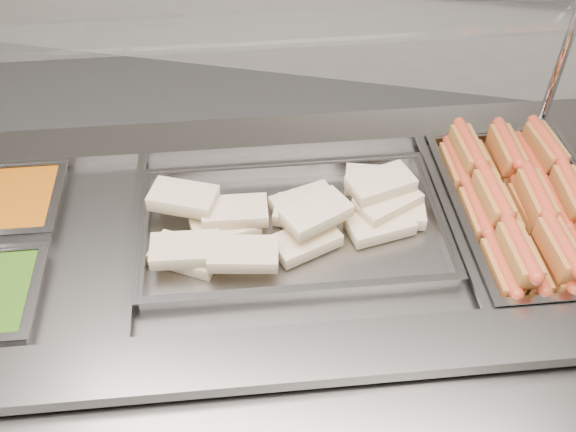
% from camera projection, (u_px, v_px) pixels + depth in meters
% --- Properties ---
extents(steam_counter, '(2.20, 1.45, 0.97)m').
position_uv_depth(steam_counter, '(270.00, 337.00, 1.93)').
color(steam_counter, gray).
rests_on(steam_counter, ground).
extents(sneeze_guard, '(1.79, 0.82, 0.47)m').
position_uv_depth(sneeze_guard, '(255.00, 33.00, 1.48)').
color(sneeze_guard, silver).
rests_on(sneeze_guard, steam_counter).
extents(pan_hotdogs, '(0.52, 0.67, 0.11)m').
position_uv_depth(pan_hotdogs, '(525.00, 219.00, 1.67)').
color(pan_hotdogs, gray).
rests_on(pan_hotdogs, steam_counter).
extents(pan_wraps, '(0.83, 0.63, 0.08)m').
position_uv_depth(pan_wraps, '(292.00, 231.00, 1.62)').
color(pan_wraps, gray).
rests_on(pan_wraps, steam_counter).
extents(hotdogs_in_buns, '(0.47, 0.62, 0.13)m').
position_uv_depth(hotdogs_in_buns, '(530.00, 204.00, 1.63)').
color(hotdogs_in_buns, '#954B1F').
rests_on(hotdogs_in_buns, pan_hotdogs).
extents(tortilla_wraps, '(0.69, 0.45, 0.10)m').
position_uv_depth(tortilla_wraps, '(285.00, 216.00, 1.59)').
color(tortilla_wraps, '#D2B98C').
rests_on(tortilla_wraps, pan_wraps).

